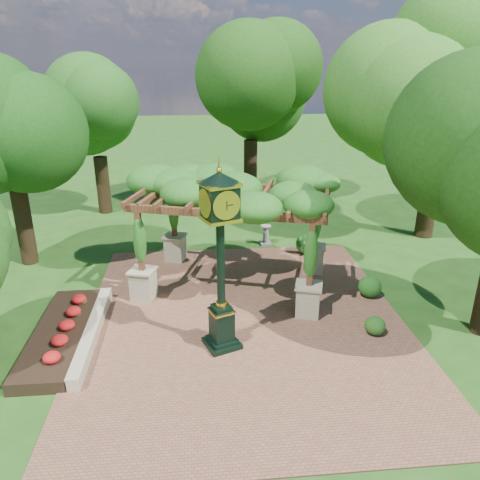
{
  "coord_description": "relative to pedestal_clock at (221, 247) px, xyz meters",
  "views": [
    {
      "loc": [
        -1.36,
        -11.81,
        7.77
      ],
      "look_at": [
        0.0,
        2.5,
        2.2
      ],
      "focal_mm": 35.0,
      "sensor_mm": 36.0,
      "label": 1
    }
  ],
  "objects": [
    {
      "name": "pedestal_clock",
      "position": [
        0.0,
        0.0,
        0.0
      ],
      "size": [
        1.33,
        1.33,
        5.21
      ],
      "rotation": [
        0.0,
        0.0,
        0.37
      ],
      "color": "black",
      "rests_on": "brick_plaza"
    },
    {
      "name": "shrub_front",
      "position": [
        4.6,
        0.17,
        -2.79
      ],
      "size": [
        0.78,
        0.78,
        0.56
      ],
      "primitive_type": "ellipsoid",
      "rotation": [
        0.0,
        0.0,
        -0.3
      ],
      "color": "#235418",
      "rests_on": "brick_plaza"
    },
    {
      "name": "flower_bed",
      "position": [
        -4.71,
        0.8,
        -2.93
      ],
      "size": [
        1.5,
        5.0,
        0.36
      ],
      "primitive_type": "cube",
      "color": "red",
      "rests_on": "ground"
    },
    {
      "name": "shrub_back",
      "position": [
        3.98,
        6.57,
        -2.66
      ],
      "size": [
        0.99,
        0.99,
        0.83
      ],
      "primitive_type": "ellipsoid",
      "rotation": [
        0.0,
        0.0,
        0.08
      ],
      "color": "#215D1A",
      "rests_on": "brick_plaza"
    },
    {
      "name": "shrub_mid",
      "position": [
        5.29,
        2.53,
        -2.71
      ],
      "size": [
        0.81,
        0.81,
        0.72
      ],
      "primitive_type": "ellipsoid",
      "rotation": [
        0.0,
        0.0,
        0.01
      ],
      "color": "#1E5618",
      "rests_on": "brick_plaza"
    },
    {
      "name": "tree_east_far",
      "position": [
        9.98,
        8.21,
        4.3
      ],
      "size": [
        6.19,
        6.19,
        10.76
      ],
      "color": "black",
      "rests_on": "ground"
    },
    {
      "name": "border_wall",
      "position": [
        -3.81,
        0.8,
        -2.91
      ],
      "size": [
        0.35,
        5.0,
        0.4
      ],
      "primitive_type": "cube",
      "color": "#C6B793",
      "rests_on": "ground"
    },
    {
      "name": "tree_north",
      "position": [
        2.56,
        15.11,
        3.08
      ],
      "size": [
        5.12,
        5.12,
        9.02
      ],
      "color": "black",
      "rests_on": "ground"
    },
    {
      "name": "ground",
      "position": [
        0.79,
        0.3,
        -3.11
      ],
      "size": [
        120.0,
        120.0,
        0.0
      ],
      "primitive_type": "plane",
      "color": "#1E4714",
      "rests_on": "ground"
    },
    {
      "name": "tree_west_near",
      "position": [
        -7.46,
        6.75,
        2.46
      ],
      "size": [
        4.01,
        4.01,
        8.13
      ],
      "color": "#312213",
      "rests_on": "ground"
    },
    {
      "name": "brick_plaza",
      "position": [
        0.79,
        1.3,
        -3.09
      ],
      "size": [
        10.0,
        12.0,
        0.04
      ],
      "primitive_type": "cube",
      "color": "brown",
      "rests_on": "ground"
    },
    {
      "name": "sundial",
      "position": [
        2.42,
        7.84,
        -2.73
      ],
      "size": [
        0.51,
        0.51,
        0.89
      ],
      "rotation": [
        0.0,
        0.0,
        0.03
      ],
      "color": "gray",
      "rests_on": "ground"
    },
    {
      "name": "tree_west_far",
      "position": [
        -5.56,
        13.37,
        2.23
      ],
      "size": [
        4.25,
        4.25,
        7.79
      ],
      "color": "black",
      "rests_on": "ground"
    },
    {
      "name": "pergola",
      "position": [
        0.66,
        3.95,
        0.25
      ],
      "size": [
        7.42,
        5.78,
        4.1
      ],
      "rotation": [
        0.0,
        0.0,
        -0.3
      ],
      "color": "#BAB08A",
      "rests_on": "brick_plaza"
    }
  ]
}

